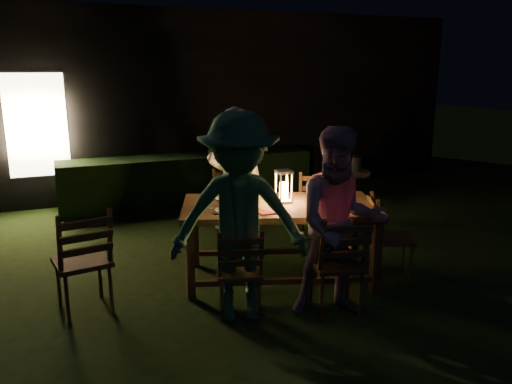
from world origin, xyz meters
name	(u,v)px	position (x,y,z in m)	size (l,w,h in m)	color
garden_envelope	(182,99)	(-0.01, 6.15, 1.58)	(40.00, 40.00, 3.20)	black
dining_table	(279,212)	(-0.41, 0.27, 0.76)	(2.23, 1.58, 0.84)	#4C2E19
chair_near_left	(240,286)	(-1.07, -0.32, 0.27)	(0.50, 0.52, 0.90)	#4C2E19
chair_near_right	(336,280)	(-0.21, -0.60, 0.31)	(0.54, 0.57, 1.01)	#4C2E19
chair_far_left	(235,229)	(-0.60, 1.14, 0.32)	(0.57, 0.59, 1.07)	#4C2E19
chair_far_right	(317,229)	(0.36, 0.83, 0.30)	(0.60, 0.62, 1.00)	#4C2E19
chair_end	(391,251)	(0.76, -0.11, 0.28)	(0.59, 0.57, 0.94)	#4C2E19
chair_spare	(84,279)	(-2.40, 0.26, 0.32)	(0.56, 0.59, 1.07)	#4C2E19
person_house_side	(235,182)	(-0.58, 1.19, 0.90)	(0.66, 0.43, 1.80)	silver
person_opp_right	(340,224)	(-0.23, -0.65, 0.87)	(0.85, 0.66, 1.74)	#B37B9C
person_opp_left	(239,219)	(-1.09, -0.37, 0.94)	(1.22, 0.70, 1.88)	#356B4A
lantern	(284,188)	(-0.34, 0.30, 1.00)	(0.16, 0.16, 0.35)	white
plate_far_left	(227,199)	(-0.86, 0.65, 0.85)	(0.25, 0.25, 0.01)	white
plate_near_left	(227,210)	(-1.00, 0.23, 0.85)	(0.25, 0.25, 0.01)	white
plate_far_right	(318,197)	(0.09, 0.34, 0.85)	(0.25, 0.25, 0.01)	white
plate_near_right	(326,208)	(-0.05, -0.08, 0.85)	(0.25, 0.25, 0.01)	white
wineglass_a	(249,190)	(-0.61, 0.63, 0.93)	(0.06, 0.06, 0.18)	#59070F
wineglass_b	(210,200)	(-1.13, 0.38, 0.93)	(0.06, 0.06, 0.18)	#59070F
wineglass_c	(313,202)	(-0.21, -0.09, 0.93)	(0.06, 0.06, 0.18)	#59070F
wineglass_d	(334,191)	(0.24, 0.25, 0.93)	(0.06, 0.06, 0.18)	#59070F
wineglass_e	(273,204)	(-0.60, 0.02, 0.93)	(0.06, 0.06, 0.18)	silver
bottle_table	(256,191)	(-0.65, 0.35, 0.98)	(0.07, 0.07, 0.28)	#0F471E
napkin_left	(268,212)	(-0.65, 0.01, 0.85)	(0.18, 0.14, 0.01)	red
napkin_right	(338,210)	(0.02, -0.18, 0.85)	(0.18, 0.14, 0.01)	red
phone	(220,213)	(-1.09, 0.18, 0.84)	(0.14, 0.07, 0.01)	black
side_table	(350,177)	(1.39, 1.74, 0.68)	(0.58, 0.58, 0.77)	olive
ice_bucket	(351,164)	(1.39, 1.74, 0.88)	(0.30, 0.30, 0.22)	#A5A8AD
bottle_bucket_a	(350,161)	(1.34, 1.70, 0.93)	(0.07, 0.07, 0.32)	#0F471E
bottle_bucket_b	(353,159)	(1.44, 1.78, 0.93)	(0.07, 0.07, 0.32)	#0F471E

